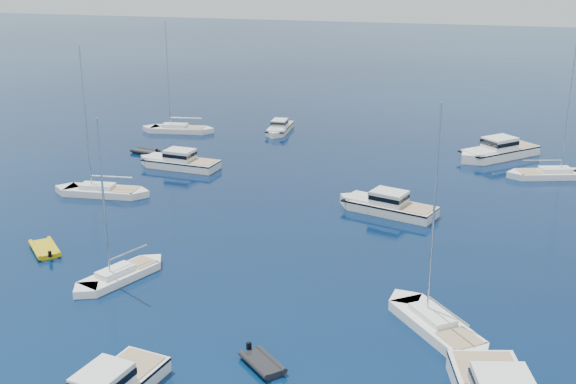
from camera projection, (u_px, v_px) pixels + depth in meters
The scene contains 13 objects.
ground at pixel (187, 370), 40.60m from camera, with size 400.00×400.00×0.00m, color #082952.
motor_cruiser_centre at pixel (386, 212), 64.73m from camera, with size 2.98×9.75×2.56m, color silver, non-canonical shape.
motor_cruiser_far_l at pixel (179, 167), 77.91m from camera, with size 2.96×9.67×2.54m, color silver, non-canonical shape.
motor_cruiser_distant at pixel (497, 157), 81.61m from camera, with size 3.41×11.13×2.92m, color white, non-canonical shape.
motor_cruiser_horizon at pixel (279, 132), 92.88m from camera, with size 2.35×7.69×2.02m, color silver, non-canonical shape.
sailboat_fore at pixel (120, 279), 51.68m from camera, with size 2.17×8.33×12.25m, color white, non-canonical shape.
sailboat_mid_r at pixel (436, 330), 44.82m from camera, with size 2.57×9.87×14.52m, color white, non-canonical shape.
sailboat_mid_l at pixel (102, 195), 69.33m from camera, with size 2.57×9.87×14.50m, color silver, non-canonical shape.
sailboat_centre at pixel (551, 177), 74.57m from camera, with size 2.50×9.60×14.11m, color white, non-canonical shape.
sailboat_far_l at pixel (178, 132), 92.90m from camera, with size 2.53×9.75×14.33m, color silver, non-canonical shape.
tender_yellow at pixel (45, 251), 56.41m from camera, with size 2.13×3.93×0.95m, color #C4A70B, non-canonical shape.
tender_grey_near at pixel (262, 367), 40.90m from camera, with size 1.77×3.13×0.95m, color black, non-canonical shape.
tender_grey_far at pixel (145, 153), 83.25m from camera, with size 1.86×3.32×0.95m, color black, non-canonical shape.
Camera 1 is at (14.65, -32.67, 22.26)m, focal length 45.63 mm.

